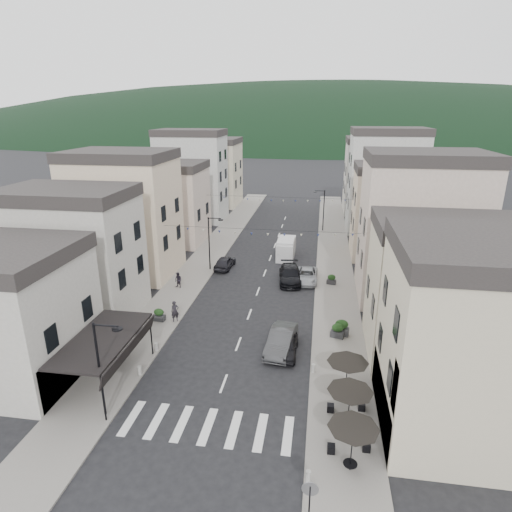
% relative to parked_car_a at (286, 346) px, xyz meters
% --- Properties ---
extents(ground, '(700.00, 700.00, 0.00)m').
position_rel_parked_car_a_xyz_m(ground, '(-3.69, -10.17, -0.67)').
color(ground, black).
rests_on(ground, ground).
extents(sidewalk_left, '(4.00, 76.00, 0.12)m').
position_rel_parked_car_a_xyz_m(sidewalk_left, '(-11.19, 21.83, -0.61)').
color(sidewalk_left, slate).
rests_on(sidewalk_left, ground).
extents(sidewalk_right, '(4.00, 76.00, 0.12)m').
position_rel_parked_car_a_xyz_m(sidewalk_right, '(3.81, 21.83, -0.61)').
color(sidewalk_right, slate).
rests_on(sidewalk_right, ground).
extents(hill_backdrop, '(640.00, 360.00, 70.00)m').
position_rel_parked_car_a_xyz_m(hill_backdrop, '(-3.69, 289.83, -0.67)').
color(hill_backdrop, black).
rests_on(hill_backdrop, ground).
extents(bistro_building, '(10.00, 8.00, 10.00)m').
position_rel_parked_car_a_xyz_m(bistro_building, '(10.81, -6.17, 4.33)').
color(bistro_building, beige).
rests_on(bistro_building, ground).
extents(boutique_awning, '(3.77, 7.50, 3.28)m').
position_rel_parked_car_a_xyz_m(boutique_awning, '(-10.94, -5.17, 2.44)').
color(boutique_awning, black).
rests_on(boutique_awning, ground).
extents(buildings_row_left, '(10.20, 54.16, 14.00)m').
position_rel_parked_car_a_xyz_m(buildings_row_left, '(-18.19, 27.58, 5.45)').
color(buildings_row_left, '#A8A49A').
rests_on(buildings_row_left, ground).
extents(buildings_row_right, '(10.20, 54.16, 14.50)m').
position_rel_parked_car_a_xyz_m(buildings_row_right, '(10.81, 26.43, 5.65)').
color(buildings_row_right, beige).
rests_on(buildings_row_right, ground).
extents(cafe_terrace, '(2.50, 8.10, 2.53)m').
position_rel_parked_car_a_xyz_m(cafe_terrace, '(4.01, -7.37, 1.68)').
color(cafe_terrace, black).
rests_on(cafe_terrace, ground).
extents(streetlamp_left_near, '(1.70, 0.56, 6.00)m').
position_rel_parked_car_a_xyz_m(streetlamp_left_near, '(-9.52, -8.17, 3.03)').
color(streetlamp_left_near, black).
rests_on(streetlamp_left_near, ground).
extents(streetlamp_left_far, '(1.70, 0.56, 6.00)m').
position_rel_parked_car_a_xyz_m(streetlamp_left_far, '(-9.52, 15.83, 3.03)').
color(streetlamp_left_far, black).
rests_on(streetlamp_left_far, ground).
extents(streetlamp_right_far, '(1.70, 0.56, 6.00)m').
position_rel_parked_car_a_xyz_m(streetlamp_right_far, '(2.13, 33.83, 3.03)').
color(streetlamp_right_far, black).
rests_on(streetlamp_right_far, ground).
extents(traffic_sign, '(0.70, 0.07, 2.70)m').
position_rel_parked_car_a_xyz_m(traffic_sign, '(2.11, -13.67, 1.25)').
color(traffic_sign, black).
rests_on(traffic_sign, ground).
extents(bollards, '(11.66, 10.26, 0.60)m').
position_rel_parked_car_a_xyz_m(bollards, '(-3.69, -4.67, -0.25)').
color(bollards, gray).
rests_on(bollards, ground).
extents(bunting_near, '(19.00, 0.28, 0.62)m').
position_rel_parked_car_a_xyz_m(bunting_near, '(-3.69, 11.83, 4.98)').
color(bunting_near, black).
rests_on(bunting_near, ground).
extents(bunting_far, '(19.00, 0.28, 0.62)m').
position_rel_parked_car_a_xyz_m(bunting_far, '(-3.69, 27.83, 4.98)').
color(bunting_far, black).
rests_on(bunting_far, ground).
extents(parked_car_a, '(1.65, 3.97, 1.35)m').
position_rel_parked_car_a_xyz_m(parked_car_a, '(0.00, 0.00, 0.00)').
color(parked_car_a, black).
rests_on(parked_car_a, ground).
extents(parked_car_b, '(2.24, 5.04, 1.61)m').
position_rel_parked_car_a_xyz_m(parked_car_b, '(-0.42, 0.49, 0.13)').
color(parked_car_b, '#323235').
rests_on(parked_car_b, ground).
extents(parked_car_c, '(2.16, 4.65, 1.29)m').
position_rel_parked_car_a_xyz_m(parked_car_c, '(0.91, 14.13, -0.03)').
color(parked_car_c, '#92949A').
rests_on(parked_car_c, ground).
extents(parked_car_d, '(2.76, 5.55, 1.55)m').
position_rel_parked_car_a_xyz_m(parked_car_d, '(-0.81, 13.80, 0.10)').
color(parked_car_d, black).
rests_on(parked_car_d, ground).
extents(parked_car_e, '(1.94, 4.21, 1.40)m').
position_rel_parked_car_a_xyz_m(parked_car_e, '(-8.29, 16.63, 0.03)').
color(parked_car_e, black).
rests_on(parked_car_e, ground).
extents(delivery_van, '(1.98, 4.95, 2.37)m').
position_rel_parked_car_a_xyz_m(delivery_van, '(-1.90, 21.48, 0.49)').
color(delivery_van, silver).
rests_on(delivery_van, ground).
extents(pedestrian_a, '(0.78, 0.72, 1.79)m').
position_rel_parked_car_a_xyz_m(pedestrian_a, '(-9.53, 3.45, 0.34)').
color(pedestrian_a, black).
rests_on(pedestrian_a, sidewalk_left).
extents(pedestrian_b, '(0.93, 0.84, 1.57)m').
position_rel_parked_car_a_xyz_m(pedestrian_b, '(-11.55, 10.31, 0.23)').
color(pedestrian_b, black).
rests_on(pedestrian_b, sidewalk_left).
extents(planter_la, '(1.11, 0.65, 1.20)m').
position_rel_parked_car_a_xyz_m(planter_la, '(-12.11, 1.14, 0.03)').
color(planter_la, '#323235').
rests_on(planter_la, sidewalk_left).
extents(planter_lb, '(1.00, 0.61, 1.07)m').
position_rel_parked_car_a_xyz_m(planter_lb, '(-10.91, 3.35, -0.03)').
color(planter_lb, '#2A2B2C').
rests_on(planter_lb, sidewalk_left).
extents(planter_ra, '(1.23, 0.80, 1.29)m').
position_rel_parked_car_a_xyz_m(planter_ra, '(4.03, 3.23, 0.07)').
color(planter_ra, '#2F3032').
rests_on(planter_ra, sidewalk_right).
extents(planter_rb, '(1.14, 0.81, 1.15)m').
position_rel_parked_car_a_xyz_m(planter_rb, '(3.71, 2.82, 0.00)').
color(planter_rb, '#29292B').
rests_on(planter_rb, sidewalk_right).
extents(planter_rc, '(0.98, 0.66, 1.01)m').
position_rel_parked_car_a_xyz_m(planter_rc, '(3.39, 13.55, -0.06)').
color(planter_rc, '#28282A').
rests_on(planter_rc, sidewalk_right).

